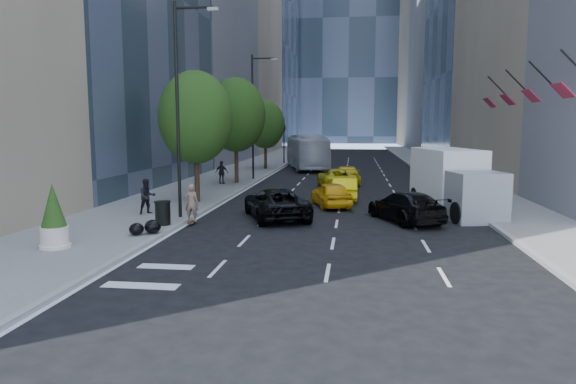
# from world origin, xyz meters

# --- Properties ---
(ground) EXTENTS (160.00, 160.00, 0.00)m
(ground) POSITION_xyz_m (0.00, 0.00, 0.00)
(ground) COLOR black
(ground) RESTS_ON ground
(sidewalk_left) EXTENTS (6.00, 120.00, 0.15)m
(sidewalk_left) POSITION_xyz_m (-9.00, 30.00, 0.07)
(sidewalk_left) COLOR slate
(sidewalk_left) RESTS_ON ground
(sidewalk_right) EXTENTS (4.00, 120.00, 0.15)m
(sidewalk_right) POSITION_xyz_m (10.00, 30.00, 0.07)
(sidewalk_right) COLOR slate
(sidewalk_right) RESTS_ON ground
(tower_left_end) EXTENTS (20.00, 28.00, 60.00)m
(tower_left_end) POSITION_xyz_m (-22.00, 92.00, 30.00)
(tower_left_end) COLOR #293540
(tower_left_end) RESTS_ON ground
(tower_right_far) EXTENTS (20.00, 24.00, 50.00)m
(tower_right_far) POSITION_xyz_m (22.00, 98.00, 25.00)
(tower_right_far) COLOR gray
(tower_right_far) RESTS_ON ground
(lamp_near) EXTENTS (2.13, 0.22, 10.00)m
(lamp_near) POSITION_xyz_m (-6.32, 4.00, 5.81)
(lamp_near) COLOR black
(lamp_near) RESTS_ON sidewalk_left
(lamp_far) EXTENTS (2.13, 0.22, 10.00)m
(lamp_far) POSITION_xyz_m (-6.32, 22.00, 5.81)
(lamp_far) COLOR black
(lamp_far) RESTS_ON sidewalk_left
(tree_near) EXTENTS (4.20, 4.20, 7.46)m
(tree_near) POSITION_xyz_m (-7.20, 9.00, 4.97)
(tree_near) COLOR black
(tree_near) RESTS_ON sidewalk_left
(tree_mid) EXTENTS (4.50, 4.50, 7.99)m
(tree_mid) POSITION_xyz_m (-7.20, 19.00, 5.32)
(tree_mid) COLOR black
(tree_mid) RESTS_ON sidewalk_left
(tree_far) EXTENTS (3.90, 3.90, 6.92)m
(tree_far) POSITION_xyz_m (-7.20, 32.00, 4.62)
(tree_far) COLOR black
(tree_far) RESTS_ON sidewalk_left
(traffic_signal) EXTENTS (2.48, 0.53, 5.20)m
(traffic_signal) POSITION_xyz_m (-6.40, 40.00, 4.23)
(traffic_signal) COLOR black
(traffic_signal) RESTS_ON sidewalk_left
(facade_flags) EXTENTS (1.85, 13.30, 2.05)m
(facade_flags) POSITION_xyz_m (10.64, 10.00, 6.18)
(facade_flags) COLOR black
(facade_flags) RESTS_ON ground
(skateboarder) EXTENTS (0.66, 0.46, 1.75)m
(skateboarder) POSITION_xyz_m (-5.60, 3.00, 0.88)
(skateboarder) COLOR #836A52
(skateboarder) RESTS_ON ground
(black_sedan_lincoln) EXTENTS (4.26, 5.90, 1.49)m
(black_sedan_lincoln) POSITION_xyz_m (-2.00, 5.00, 0.75)
(black_sedan_lincoln) COLOR black
(black_sedan_lincoln) RESTS_ON ground
(black_sedan_mercedes) EXTENTS (3.82, 5.36, 1.44)m
(black_sedan_mercedes) POSITION_xyz_m (4.20, 4.98, 0.72)
(black_sedan_mercedes) COLOR black
(black_sedan_mercedes) RESTS_ON ground
(taxi_a) EXTENTS (2.80, 4.45, 1.41)m
(taxi_a) POSITION_xyz_m (0.50, 9.06, 0.71)
(taxi_a) COLOR #E3A10B
(taxi_a) RESTS_ON ground
(taxi_b) EXTENTS (1.57, 4.18, 1.36)m
(taxi_b) POSITION_xyz_m (1.20, 11.76, 0.68)
(taxi_b) COLOR yellow
(taxi_b) RESTS_ON ground
(taxi_c) EXTENTS (3.31, 5.47, 1.42)m
(taxi_c) POSITION_xyz_m (0.50, 17.80, 0.71)
(taxi_c) COLOR #CFC00A
(taxi_c) RESTS_ON ground
(taxi_d) EXTENTS (2.26, 4.98, 1.41)m
(taxi_d) POSITION_xyz_m (1.20, 20.25, 0.71)
(taxi_d) COLOR yellow
(taxi_d) RESTS_ON ground
(city_bus) EXTENTS (5.68, 13.00, 3.53)m
(city_bus) POSITION_xyz_m (-3.20, 34.22, 1.76)
(city_bus) COLOR silver
(city_bus) RESTS_ON ground
(box_truck) EXTENTS (3.97, 7.24, 3.28)m
(box_truck) POSITION_xyz_m (6.93, 7.85, 1.67)
(box_truck) COLOR white
(box_truck) RESTS_ON ground
(pedestrian_a) EXTENTS (1.07, 1.05, 1.75)m
(pedestrian_a) POSITION_xyz_m (-8.40, 4.63, 1.02)
(pedestrian_a) COLOR black
(pedestrian_a) RESTS_ON sidewalk_left
(pedestrian_b) EXTENTS (1.06, 0.57, 1.72)m
(pedestrian_b) POSITION_xyz_m (-8.10, 18.00, 1.01)
(pedestrian_b) COLOR black
(pedestrian_b) RESTS_ON sidewalk_left
(trash_can) EXTENTS (0.67, 0.67, 1.01)m
(trash_can) POSITION_xyz_m (-6.60, 2.00, 0.65)
(trash_can) COLOR black
(trash_can) RESTS_ON sidewalk_left
(planter_shrub) EXTENTS (0.97, 0.97, 2.33)m
(planter_shrub) POSITION_xyz_m (-8.90, -2.57, 1.26)
(planter_shrub) COLOR beige
(planter_shrub) RESTS_ON sidewalk_left
(garbage_bags) EXTENTS (1.14, 1.10, 0.57)m
(garbage_bags) POSITION_xyz_m (-6.55, 0.04, 0.42)
(garbage_bags) COLOR black
(garbage_bags) RESTS_ON sidewalk_left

